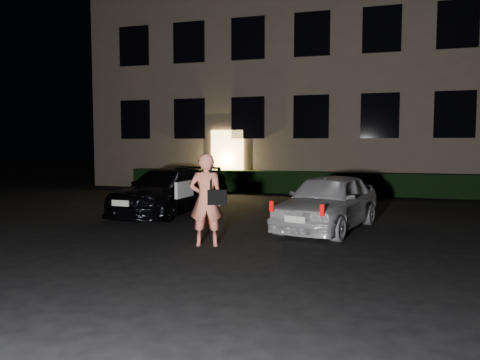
% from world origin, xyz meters
% --- Properties ---
extents(ground, '(80.00, 80.00, 0.00)m').
position_xyz_m(ground, '(0.00, 0.00, 0.00)').
color(ground, black).
rests_on(ground, ground).
extents(building, '(20.00, 8.11, 12.00)m').
position_xyz_m(building, '(-0.00, 14.99, 6.00)').
color(building, '#6C5D4D').
rests_on(building, ground).
extents(hedge, '(15.00, 0.70, 0.85)m').
position_xyz_m(hedge, '(0.00, 10.50, 0.42)').
color(hedge, black).
rests_on(hedge, ground).
extents(sedan, '(2.01, 4.49, 1.26)m').
position_xyz_m(sedan, '(-3.02, 4.24, 0.63)').
color(sedan, black).
rests_on(sedan, ground).
extents(hatch, '(2.36, 4.02, 1.29)m').
position_xyz_m(hatch, '(1.59, 3.07, 0.64)').
color(hatch, silver).
rests_on(hatch, ground).
extents(man, '(0.81, 0.59, 1.77)m').
position_xyz_m(man, '(-0.44, 0.63, 0.89)').
color(man, '#FF836B').
rests_on(man, ground).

